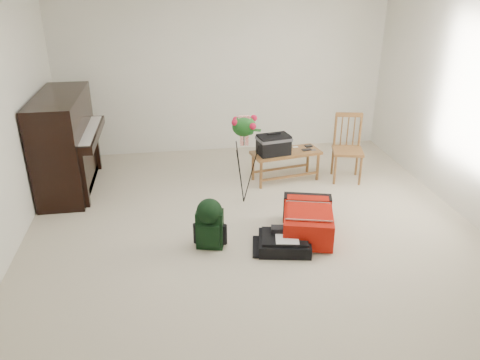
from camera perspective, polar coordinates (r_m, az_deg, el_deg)
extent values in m
cube|color=beige|center=(5.16, 1.91, -6.79)|extent=(5.00, 5.50, 0.01)
cube|color=silver|center=(7.27, -2.03, 13.14)|extent=(5.00, 0.04, 2.50)
cube|color=black|center=(6.42, -20.57, 4.24)|extent=(0.55, 1.50, 1.25)
cube|color=black|center=(6.33, -18.05, 5.34)|extent=(0.28, 1.30, 0.10)
cube|color=white|center=(6.31, -18.11, 5.77)|extent=(0.22, 1.20, 0.02)
cube|color=black|center=(6.61, -19.42, -0.40)|extent=(0.45, 1.30, 0.10)
cube|color=brown|center=(6.35, 5.62, 3.32)|extent=(0.98, 0.53, 0.04)
cylinder|color=brown|center=(6.20, 2.13, 0.84)|extent=(0.04, 0.04, 0.38)
cylinder|color=brown|center=(6.47, 1.64, 1.88)|extent=(0.04, 0.04, 0.38)
cylinder|color=brown|center=(6.40, 9.49, 1.29)|extent=(0.04, 0.04, 0.38)
cylinder|color=brown|center=(6.66, 8.72, 2.28)|extent=(0.04, 0.04, 0.38)
cube|color=brown|center=(6.49, 12.99, 3.47)|extent=(0.47, 0.47, 0.04)
cylinder|color=brown|center=(6.36, 11.93, 1.02)|extent=(0.03, 0.03, 0.40)
cylinder|color=brown|center=(6.65, 10.96, 2.16)|extent=(0.03, 0.03, 0.40)
cylinder|color=brown|center=(6.49, 14.71, 1.19)|extent=(0.03, 0.03, 0.40)
cylinder|color=brown|center=(6.77, 13.64, 2.31)|extent=(0.03, 0.03, 0.40)
cube|color=brown|center=(6.49, 12.84, 7.76)|extent=(0.35, 0.12, 0.06)
cylinder|color=brown|center=(6.50, 11.27, 5.85)|extent=(0.03, 0.03, 0.48)
cylinder|color=brown|center=(6.62, 14.02, 5.93)|extent=(0.03, 0.03, 0.48)
cube|color=red|center=(5.14, 8.23, -4.99)|extent=(0.70, 0.87, 0.30)
cube|color=black|center=(5.39, 7.35, -3.47)|extent=(0.56, 0.31, 0.32)
cube|color=red|center=(5.02, 8.52, -3.72)|extent=(0.56, 0.54, 0.02)
cube|color=silver|center=(4.83, 9.26, -4.86)|extent=(0.47, 0.14, 0.01)
cube|color=black|center=(4.92, 5.42, -7.72)|extent=(0.60, 0.51, 0.13)
cube|color=black|center=(4.88, 5.45, -6.93)|extent=(0.52, 0.44, 0.03)
cube|color=white|center=(4.85, 5.77, -6.77)|extent=(0.29, 0.36, 0.01)
cube|color=black|center=(4.89, 4.70, -6.07)|extent=(0.19, 0.14, 0.05)
cube|color=black|center=(4.88, -3.68, -5.97)|extent=(0.31, 0.23, 0.41)
cube|color=black|center=(4.81, -3.56, -6.81)|extent=(0.22, 0.10, 0.24)
sphere|color=black|center=(4.78, -3.75, -3.84)|extent=(0.27, 0.27, 0.27)
cube|color=black|center=(4.96, -4.53, -5.54)|extent=(0.04, 0.04, 0.37)
cube|color=black|center=(4.97, -3.04, -5.43)|extent=(0.04, 0.04, 0.37)
cylinder|color=black|center=(5.52, 0.48, 5.70)|extent=(0.01, 0.01, 0.30)
ellipsoid|color=#19511A|center=(5.49, 0.49, 6.59)|extent=(0.28, 0.20, 0.26)
cube|color=red|center=(5.45, 0.52, 7.43)|extent=(0.14, 0.06, 0.08)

